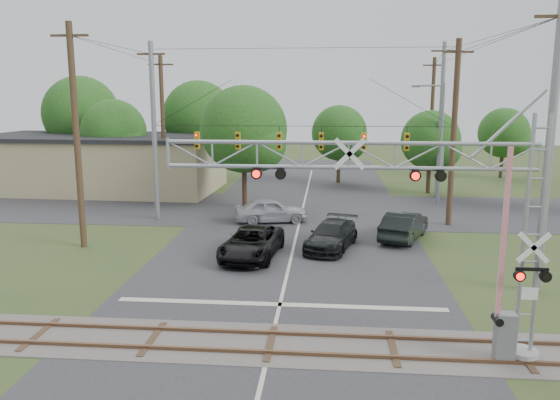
# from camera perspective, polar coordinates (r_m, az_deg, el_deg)

# --- Properties ---
(ground) EXTENTS (160.00, 160.00, 0.00)m
(ground) POSITION_cam_1_polar(r_m,az_deg,el_deg) (16.88, -1.76, -17.82)
(ground) COLOR #364A22
(ground) RESTS_ON ground
(road_main) EXTENTS (14.00, 90.00, 0.02)m
(road_main) POSITION_cam_1_polar(r_m,az_deg,el_deg) (26.05, 0.88, -7.25)
(road_main) COLOR #2C2C2F
(road_main) RESTS_ON ground
(road_cross) EXTENTS (90.00, 12.00, 0.02)m
(road_cross) POSITION_cam_1_polar(r_m,az_deg,el_deg) (39.58, 2.38, -0.97)
(road_cross) COLOR #2C2C2F
(road_cross) RESTS_ON ground
(railroad_track) EXTENTS (90.00, 3.20, 0.17)m
(railroad_track) POSITION_cam_1_polar(r_m,az_deg,el_deg) (18.63, -1.00, -14.81)
(railroad_track) COLOR #4F4B45
(railroad_track) RESTS_ON ground
(crossing_gantry) EXTENTS (11.61, 0.97, 7.61)m
(crossing_gantry) POSITION_cam_1_polar(r_m,az_deg,el_deg) (16.91, 14.29, -1.00)
(crossing_gantry) COLOR gray
(crossing_gantry) RESTS_ON ground
(traffic_signal_span) EXTENTS (19.34, 0.36, 11.50)m
(traffic_signal_span) POSITION_cam_1_polar(r_m,az_deg,el_deg) (34.80, 3.63, 6.80)
(traffic_signal_span) COLOR gray
(traffic_signal_span) RESTS_ON ground
(pickup_black) EXTENTS (3.10, 5.70, 1.52)m
(pickup_black) POSITION_cam_1_polar(r_m,az_deg,el_deg) (27.81, -2.96, -4.48)
(pickup_black) COLOR black
(pickup_black) RESTS_ON ground
(car_dark) EXTENTS (3.30, 5.40, 1.46)m
(car_dark) POSITION_cam_1_polar(r_m,az_deg,el_deg) (29.46, 5.42, -3.70)
(car_dark) COLOR black
(car_dark) RESTS_ON ground
(sedan_silver) EXTENTS (5.01, 2.92, 1.60)m
(sedan_silver) POSITION_cam_1_polar(r_m,az_deg,el_deg) (35.40, -0.97, -1.07)
(sedan_silver) COLOR #A5A6AC
(sedan_silver) RESTS_ON ground
(suv_dark) EXTENTS (3.43, 5.22, 1.63)m
(suv_dark) POSITION_cam_1_polar(r_m,az_deg,el_deg) (32.01, 12.84, -2.60)
(suv_dark) COLOR black
(suv_dark) RESTS_ON ground
(commercial_building) EXTENTS (20.81, 11.16, 4.79)m
(commercial_building) POSITION_cam_1_polar(r_m,az_deg,el_deg) (50.09, -18.21, 3.75)
(commercial_building) COLOR tan
(commercial_building) RESTS_ON ground
(streetlight) EXTENTS (2.41, 0.25, 9.04)m
(streetlight) POSITION_cam_1_polar(r_m,az_deg,el_deg) (42.27, 16.26, 6.27)
(streetlight) COLOR gray
(streetlight) RESTS_ON ground
(utility_poles) EXTENTS (24.56, 28.74, 12.22)m
(utility_poles) POSITION_cam_1_polar(r_m,az_deg,el_deg) (37.79, 5.49, 7.55)
(utility_poles) COLOR #432C1E
(utility_poles) RESTS_ON ground
(treeline) EXTENTS (49.58, 22.67, 9.97)m
(treeline) POSITION_cam_1_polar(r_m,az_deg,el_deg) (47.87, -2.53, 7.75)
(treeline) COLOR #3B281A
(treeline) RESTS_ON ground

